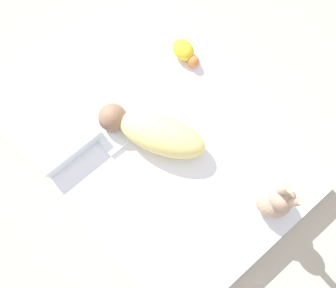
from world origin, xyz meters
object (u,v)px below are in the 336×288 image
at_px(pillow, 51,124).
at_px(bunny_plush, 276,199).
at_px(swaddled_baby, 154,132).
at_px(turtle_plush, 185,51).

bearing_deg(pillow, bunny_plush, 30.39).
relative_size(swaddled_baby, pillow, 1.27).
relative_size(pillow, turtle_plush, 2.40).
relative_size(swaddled_baby, bunny_plush, 1.50).
bearing_deg(bunny_plush, turtle_plush, 166.95).
height_order(pillow, bunny_plush, bunny_plush).
xyz_separation_m(swaddled_baby, pillow, (-0.33, -0.32, -0.03)).
relative_size(bunny_plush, turtle_plush, 2.04).
xyz_separation_m(swaddled_baby, turtle_plush, (-0.22, 0.37, -0.03)).
bearing_deg(turtle_plush, swaddled_baby, -59.72).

